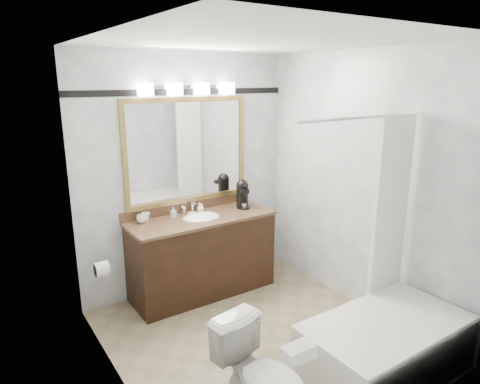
% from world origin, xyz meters
% --- Properties ---
extents(room, '(2.42, 2.62, 2.52)m').
position_xyz_m(room, '(0.00, 0.00, 1.25)').
color(room, gray).
rests_on(room, ground).
extents(vanity, '(1.53, 0.58, 0.97)m').
position_xyz_m(vanity, '(0.00, 1.02, 0.44)').
color(vanity, black).
rests_on(vanity, ground).
extents(mirror, '(1.40, 0.04, 1.10)m').
position_xyz_m(mirror, '(0.00, 1.28, 1.50)').
color(mirror, '#9C7F46').
rests_on(mirror, room).
extents(vanity_light_bar, '(1.02, 0.14, 0.12)m').
position_xyz_m(vanity_light_bar, '(0.00, 1.23, 2.13)').
color(vanity_light_bar, silver).
rests_on(vanity_light_bar, room).
extents(accent_stripe, '(2.40, 0.01, 0.06)m').
position_xyz_m(accent_stripe, '(0.00, 1.29, 2.10)').
color(accent_stripe, black).
rests_on(accent_stripe, room).
extents(bathtub, '(1.30, 0.75, 1.96)m').
position_xyz_m(bathtub, '(0.55, -0.90, 0.28)').
color(bathtub, white).
rests_on(bathtub, ground).
extents(tp_roll, '(0.11, 0.12, 0.12)m').
position_xyz_m(tp_roll, '(-1.14, 0.66, 0.70)').
color(tp_roll, white).
rests_on(tp_roll, room).
extents(toilet, '(0.49, 0.73, 0.69)m').
position_xyz_m(toilet, '(-0.55, -0.79, 0.34)').
color(toilet, white).
rests_on(toilet, ground).
extents(tissue_box, '(0.20, 0.11, 0.08)m').
position_xyz_m(tissue_box, '(-0.55, -1.12, 0.73)').
color(tissue_box, white).
rests_on(tissue_box, toilet).
extents(coffee_maker, '(0.16, 0.20, 0.31)m').
position_xyz_m(coffee_maker, '(0.55, 1.08, 1.01)').
color(coffee_maker, black).
rests_on(coffee_maker, vanity).
extents(cup_left, '(0.12, 0.12, 0.08)m').
position_xyz_m(cup_left, '(-0.58, 1.18, 0.89)').
color(cup_left, white).
rests_on(cup_left, vanity).
extents(cup_right, '(0.11, 0.11, 0.08)m').
position_xyz_m(cup_right, '(-0.52, 1.23, 0.89)').
color(cup_right, white).
rests_on(cup_right, vanity).
extents(soap_bottle_a, '(0.05, 0.05, 0.11)m').
position_xyz_m(soap_bottle_a, '(-0.25, 1.15, 0.90)').
color(soap_bottle_a, white).
rests_on(soap_bottle_a, vanity).
extents(soap_bottle_b, '(0.10, 0.10, 0.09)m').
position_xyz_m(soap_bottle_b, '(0.08, 1.18, 0.90)').
color(soap_bottle_b, white).
rests_on(soap_bottle_b, vanity).
extents(soap_bar, '(0.08, 0.06, 0.02)m').
position_xyz_m(soap_bar, '(-0.05, 1.13, 0.86)').
color(soap_bar, beige).
rests_on(soap_bar, vanity).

